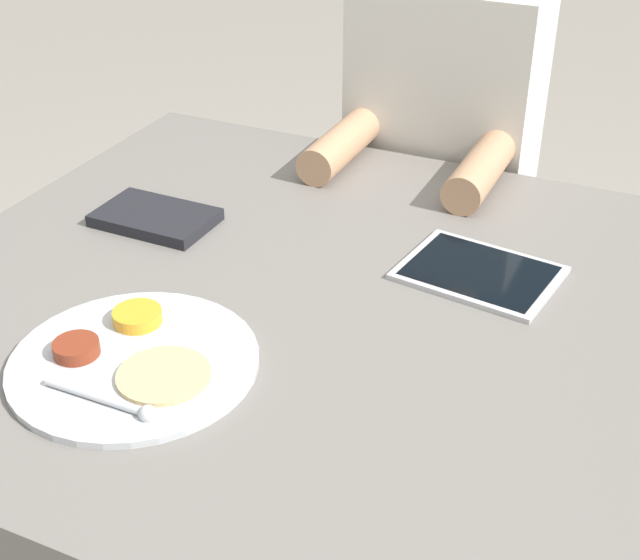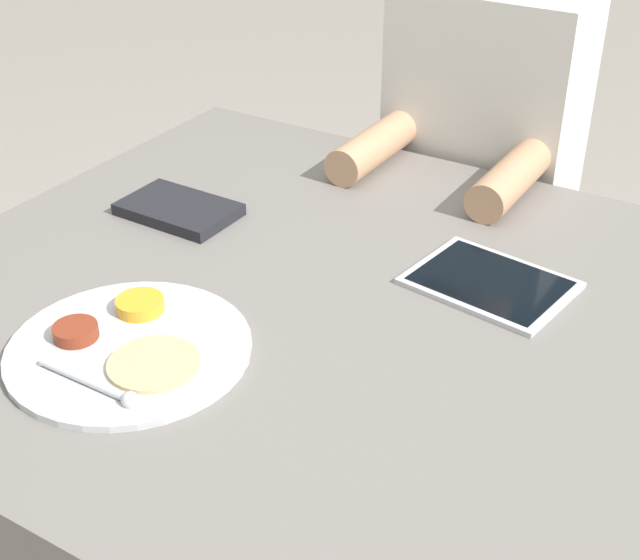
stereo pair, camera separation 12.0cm
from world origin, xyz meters
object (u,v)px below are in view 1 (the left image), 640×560
(thali_tray, at_px, (133,360))
(person_diner, at_px, (437,202))
(tablet_device, at_px, (479,273))
(red_notebook, at_px, (156,218))

(thali_tray, height_order, person_diner, person_diner)
(thali_tray, xyz_separation_m, tablet_device, (0.34, 0.40, -0.00))
(thali_tray, bearing_deg, tablet_device, 49.62)
(tablet_device, distance_m, person_diner, 0.57)
(thali_tray, xyz_separation_m, person_diner, (0.12, 0.90, -0.15))
(thali_tray, distance_m, red_notebook, 0.39)
(thali_tray, bearing_deg, red_notebook, 119.53)
(tablet_device, xyz_separation_m, person_diner, (-0.22, 0.50, -0.15))
(tablet_device, relative_size, person_diner, 0.20)
(person_diner, bearing_deg, tablet_device, -66.08)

